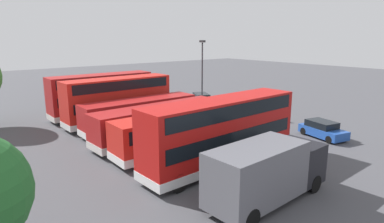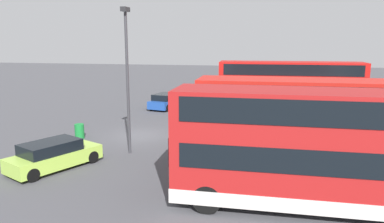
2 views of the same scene
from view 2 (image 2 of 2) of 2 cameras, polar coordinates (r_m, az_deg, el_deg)
The scene contains 12 objects.
ground_plane at distance 25.19m, azimuth -7.72°, elevation -3.69°, with size 140.00×140.00×0.00m, color #47474C.
bus_double_decker_near_end at distance 32.36m, azimuth 14.88°, elevation 3.72°, with size 2.92×12.01×4.55m.
bus_single_deck_second at distance 28.64m, azimuth 15.59°, elevation 1.10°, with size 2.81×11.19×2.95m.
bus_single_deck_third at distance 25.36m, azimuth 15.85°, elevation -0.16°, with size 2.94×11.76×2.95m.
bus_single_deck_fourth at distance 21.94m, azimuth 15.94°, elevation -1.86°, with size 2.64×10.85×2.95m.
bus_double_decker_fifth at distance 18.21m, azimuth 17.85°, elevation -1.90°, with size 2.76×10.74×4.55m.
bus_double_decker_sixth at distance 14.46m, azimuth 19.26°, elevation -5.26°, with size 2.64×11.01×4.55m.
box_truck_blue at distance 37.50m, azimuth 16.90°, elevation 3.42°, with size 2.75×7.58×3.20m.
car_hatchback_silver at distance 19.74m, azimuth -20.60°, elevation -6.34°, with size 4.86×3.60×1.43m.
car_small_green at distance 34.67m, azimuth -4.06°, elevation 1.60°, with size 4.28×2.63×1.43m.
lamp_post_tall at distance 20.63m, azimuth -9.99°, elevation 6.30°, with size 0.70×0.30×8.07m.
waste_bin_yellow at distance 25.25m, azimuth -17.00°, elevation -2.93°, with size 0.60×0.60×0.95m, color #197F33.
Camera 2 is at (22.99, 8.13, 6.34)m, focal length 34.50 mm.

